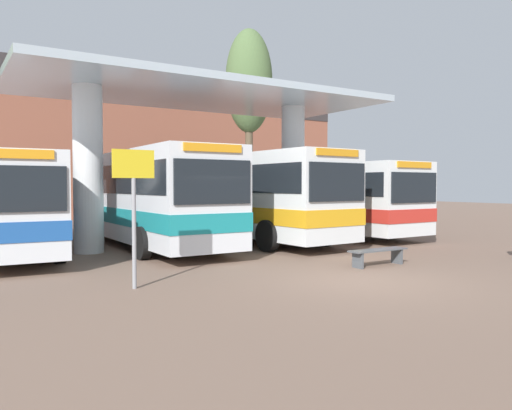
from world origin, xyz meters
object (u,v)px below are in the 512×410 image
object	(u,v)px
transit_bus_left_bay	(4,200)
poplar_tree_behind_left	(249,83)
transit_bus_center_bay	(144,195)
waiting_bench_near_pillar	(378,253)
parked_car_street	(192,202)
info_sign_platform	(134,190)
transit_bus_far_right_bay	(310,196)
transit_bus_right_bay	(246,194)

from	to	relation	value
transit_bus_left_bay	poplar_tree_behind_left	bearing A→B (deg)	-152.01
transit_bus_center_bay	waiting_bench_near_pillar	bearing A→B (deg)	115.55
parked_car_street	transit_bus_center_bay	bearing A→B (deg)	-123.39
parked_car_street	poplar_tree_behind_left	bearing A→B (deg)	-78.66
info_sign_platform	transit_bus_left_bay	bearing A→B (deg)	102.41
transit_bus_left_bay	info_sign_platform	distance (m)	8.09
info_sign_platform	poplar_tree_behind_left	xyz separation A→B (m)	(11.42, 14.08, 5.88)
transit_bus_far_right_bay	parked_car_street	world-z (taller)	transit_bus_far_right_bay
transit_bus_left_bay	transit_bus_far_right_bay	xyz separation A→B (m)	(12.72, 0.02, 0.00)
transit_bus_right_bay	poplar_tree_behind_left	world-z (taller)	poplar_tree_behind_left
waiting_bench_near_pillar	info_sign_platform	xyz separation A→B (m)	(-6.62, 0.61, 1.76)
info_sign_platform	parked_car_street	bearing A→B (deg)	62.06
transit_bus_left_bay	transit_bus_center_bay	size ratio (longest dim) A/B	0.97
transit_bus_left_bay	transit_bus_center_bay	distance (m)	4.58
transit_bus_left_bay	transit_bus_far_right_bay	distance (m)	12.72
waiting_bench_near_pillar	parked_car_street	world-z (taller)	parked_car_street
transit_bus_center_bay	poplar_tree_behind_left	world-z (taller)	poplar_tree_behind_left
waiting_bench_near_pillar	transit_bus_center_bay	bearing A→B (deg)	115.47
transit_bus_right_bay	poplar_tree_behind_left	size ratio (longest dim) A/B	0.94
waiting_bench_near_pillar	poplar_tree_behind_left	world-z (taller)	poplar_tree_behind_left
transit_bus_center_bay	parked_car_street	world-z (taller)	transit_bus_center_bay
transit_bus_right_bay	info_sign_platform	bearing A→B (deg)	41.61
transit_bus_left_bay	poplar_tree_behind_left	size ratio (longest dim) A/B	0.99
transit_bus_far_right_bay	waiting_bench_near_pillar	xyz separation A→B (m)	(-4.37, -8.52, -1.38)
transit_bus_right_bay	transit_bus_far_right_bay	size ratio (longest dim) A/B	0.87
transit_bus_center_bay	transit_bus_far_right_bay	distance (m)	8.19
transit_bus_right_bay	parked_car_street	distance (m)	13.16
transit_bus_right_bay	transit_bus_left_bay	bearing A→B (deg)	-11.26
transit_bus_left_bay	parked_car_street	xyz separation A→B (m)	(11.97, 11.40, -0.62)
transit_bus_right_bay	poplar_tree_behind_left	distance (m)	10.70
info_sign_platform	poplar_tree_behind_left	distance (m)	19.06
info_sign_platform	transit_bus_center_bay	bearing A→B (deg)	69.14
transit_bus_left_bay	poplar_tree_behind_left	xyz separation A→B (m)	(13.16, 6.18, 6.26)
parked_car_street	transit_bus_right_bay	bearing A→B (deg)	-106.78
waiting_bench_near_pillar	info_sign_platform	distance (m)	6.87
info_sign_platform	waiting_bench_near_pillar	bearing A→B (deg)	-5.25
waiting_bench_near_pillar	poplar_tree_behind_left	bearing A→B (deg)	71.88
transit_bus_left_bay	poplar_tree_behind_left	distance (m)	15.83
transit_bus_far_right_bay	transit_bus_right_bay	bearing A→B (deg)	16.09
transit_bus_left_bay	waiting_bench_near_pillar	xyz separation A→B (m)	(8.35, -8.50, -1.38)
transit_bus_center_bay	info_sign_platform	distance (m)	7.90
transit_bus_far_right_bay	waiting_bench_near_pillar	size ratio (longest dim) A/B	6.46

